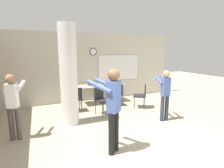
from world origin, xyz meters
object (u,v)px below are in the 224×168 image
(chair_table_front, at_px, (102,99))
(chair_table_right, at_px, (116,93))
(chair_table_left, at_px, (76,98))
(person_watching_back, at_px, (13,102))
(chair_mid_room, at_px, (141,94))
(person_playing_side, at_px, (165,91))
(bottle_on_table, at_px, (94,84))
(person_playing_front, at_px, (112,105))
(folding_table, at_px, (100,86))

(chair_table_front, xyz_separation_m, chair_table_right, (0.79, 0.54, 0.00))
(chair_table_left, distance_m, person_watching_back, 2.20)
(chair_mid_room, height_order, person_playing_side, person_playing_side)
(person_watching_back, bearing_deg, person_playing_side, -6.40)
(bottle_on_table, height_order, chair_mid_room, bottle_on_table)
(chair_mid_room, distance_m, person_playing_front, 3.14)
(person_watching_back, distance_m, person_playing_front, 2.35)
(bottle_on_table, distance_m, chair_mid_room, 1.88)
(folding_table, relative_size, chair_table_right, 2.17)
(chair_table_left, xyz_separation_m, person_playing_front, (0.19, -2.74, 0.51))
(bottle_on_table, distance_m, chair_table_left, 1.11)
(chair_table_right, distance_m, chair_table_left, 1.56)
(chair_table_front, height_order, chair_table_left, same)
(chair_mid_room, distance_m, chair_table_right, 0.94)
(folding_table, relative_size, chair_table_front, 2.17)
(bottle_on_table, relative_size, chair_mid_room, 0.27)
(person_watching_back, height_order, person_playing_front, person_playing_front)
(bottle_on_table, height_order, person_watching_back, person_watching_back)
(bottle_on_table, bearing_deg, person_watching_back, -142.17)
(chair_table_left, height_order, person_playing_side, person_playing_side)
(folding_table, height_order, chair_table_front, chair_table_front)
(chair_mid_room, distance_m, person_watching_back, 4.13)
(person_watching_back, bearing_deg, person_playing_front, -36.54)
(chair_table_right, xyz_separation_m, person_playing_side, (0.73, -1.86, 0.39))
(folding_table, distance_m, person_playing_front, 3.62)
(bottle_on_table, height_order, person_playing_side, person_playing_side)
(chair_table_left, distance_m, person_playing_front, 2.79)
(bottle_on_table, height_order, chair_table_left, bottle_on_table)
(person_playing_side, bearing_deg, chair_table_right, 111.35)
(chair_table_front, distance_m, chair_table_left, 0.90)
(chair_table_front, relative_size, person_playing_side, 0.57)
(chair_mid_room, height_order, chair_table_right, same)
(chair_table_left, relative_size, person_playing_front, 0.50)
(chair_table_front, distance_m, person_playing_front, 2.40)
(bottle_on_table, xyz_separation_m, chair_table_front, (-0.08, -1.11, -0.31))
(folding_table, bearing_deg, bottle_on_table, -163.13)
(bottle_on_table, distance_m, person_playing_side, 2.82)
(bottle_on_table, bearing_deg, person_playing_front, -101.14)
(person_watching_back, relative_size, person_playing_front, 0.90)
(bottle_on_table, xyz_separation_m, chair_mid_room, (1.47, -1.13, -0.31))
(chair_table_front, distance_m, person_watching_back, 2.65)
(person_watching_back, bearing_deg, chair_table_left, 38.32)
(chair_mid_room, bearing_deg, chair_table_left, 167.98)
(bottle_on_table, distance_m, chair_table_right, 0.96)
(folding_table, bearing_deg, person_watching_back, -144.05)
(bottle_on_table, distance_m, chair_table_front, 1.15)
(folding_table, distance_m, bottle_on_table, 0.35)
(chair_table_left, height_order, person_playing_front, person_playing_front)
(bottle_on_table, xyz_separation_m, person_playing_side, (1.44, -2.43, 0.08))
(chair_mid_room, bearing_deg, person_playing_side, -91.43)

